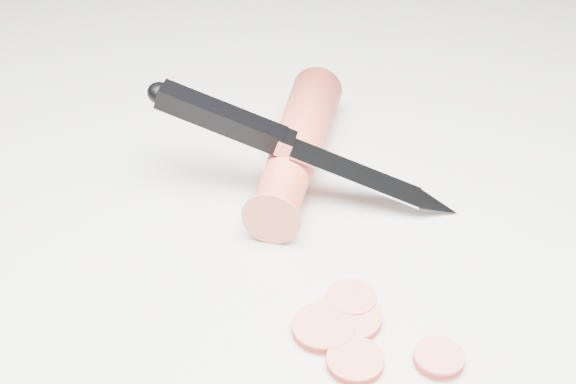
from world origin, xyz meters
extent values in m
plane|color=beige|center=(0.00, 0.00, 0.00)|extent=(2.40, 2.40, 0.00)
cylinder|color=#E8442F|center=(0.03, 0.11, 0.02)|extent=(0.11, 0.17, 0.04)
cylinder|color=#DA6E4C|center=(0.03, -0.04, 0.00)|extent=(0.03, 0.03, 0.01)
cylinder|color=#DA6E4C|center=(0.06, -0.09, 0.00)|extent=(0.03, 0.03, 0.01)
cylinder|color=#DA6E4C|center=(0.02, -0.08, 0.00)|extent=(0.03, 0.03, 0.01)
cylinder|color=#DA6E4C|center=(0.01, -0.06, 0.00)|extent=(0.04, 0.04, 0.01)
cylinder|color=#DA6E4C|center=(0.02, -0.05, 0.00)|extent=(0.04, 0.04, 0.01)
camera|label=1|loc=(-0.10, -0.37, 0.35)|focal=50.00mm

